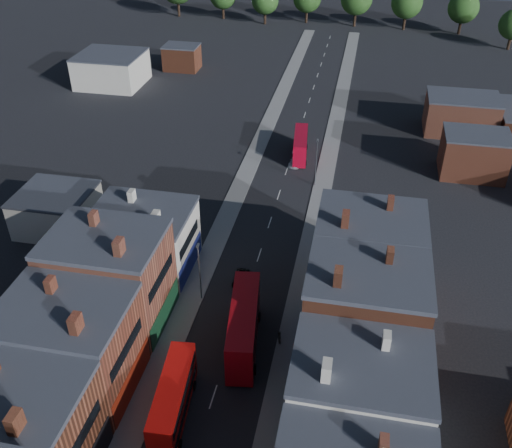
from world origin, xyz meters
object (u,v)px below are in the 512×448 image
at_px(bus_1, 244,326).
at_px(bus_0, 173,399).
at_px(bus_2, 300,145).
at_px(car_2, 241,279).
at_px(ped_3, 279,337).
at_px(car_3, 296,160).

bearing_deg(bus_1, bus_0, -121.29).
xyz_separation_m(bus_2, car_2, (-2.70, -35.54, -1.75)).
distance_m(bus_0, bus_2, 56.69).
bearing_deg(bus_0, bus_2, 79.95).
xyz_separation_m(bus_1, ped_3, (3.80, 0.96, -1.94)).
distance_m(car_2, ped_3, 11.54).
xyz_separation_m(bus_0, bus_1, (4.54, 10.48, 0.41)).
bearing_deg(bus_1, bus_2, 82.16).
relative_size(car_3, ped_3, 2.78).
distance_m(bus_1, bus_2, 46.03).
bearing_deg(bus_0, car_2, 79.52).
bearing_deg(ped_3, bus_1, 86.57).
xyz_separation_m(bus_0, ped_3, (8.34, 11.44, -1.53)).
xyz_separation_m(car_2, car_3, (2.40, 32.76, 0.14)).
bearing_deg(ped_3, bus_0, 126.29).
bearing_deg(car_2, bus_2, 84.52).
relative_size(bus_2, ped_3, 6.01).
bearing_deg(bus_1, car_2, 96.60).
bearing_deg(car_3, bus_1, -82.40).
bearing_deg(car_3, ped_3, -77.26).
distance_m(bus_1, car_2, 11.08).
relative_size(bus_1, car_3, 2.75).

